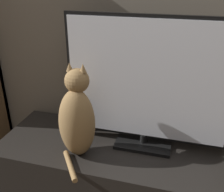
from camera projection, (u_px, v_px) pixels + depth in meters
tv_stand at (120, 176)px, 1.62m from camera, size 1.45×0.53×0.44m
tv at (147, 86)px, 1.40m from camera, size 0.90×0.19×0.75m
cat at (77, 118)px, 1.39m from camera, size 0.20×0.33×0.52m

